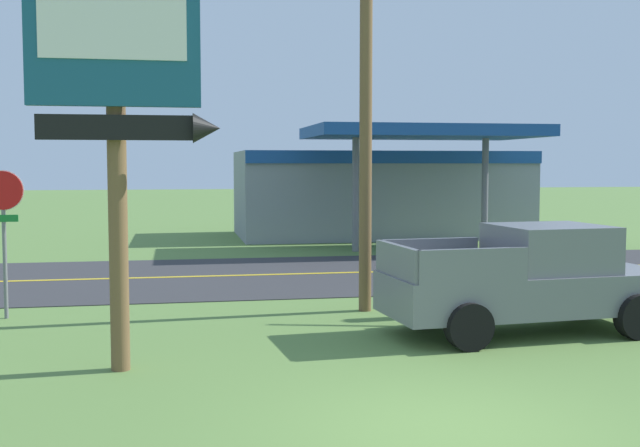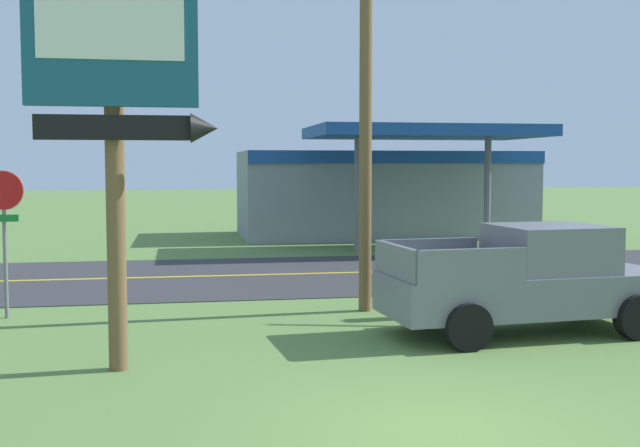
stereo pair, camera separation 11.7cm
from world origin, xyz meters
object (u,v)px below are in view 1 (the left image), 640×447
gas_station (381,191)px  utility_pole (366,80)px  motel_sign (120,90)px  pickup_grey_parked_on_lawn (530,280)px  stop_sign (3,217)px

gas_station → utility_pole: bearing=-105.9°
motel_sign → utility_pole: (4.65, 4.12, 0.65)m
motel_sign → utility_pole: utility_pole is taller
motel_sign → pickup_grey_parked_on_lawn: motel_sign is taller
motel_sign → utility_pole: size_ratio=0.68×
motel_sign → stop_sign: (-2.57, 4.58, -2.11)m
motel_sign → utility_pole: bearing=41.5°
utility_pole → pickup_grey_parked_on_lawn: 5.25m
motel_sign → gas_station: size_ratio=0.51×
gas_station → motel_sign: bearing=-114.3°
utility_pole → motel_sign: bearing=-138.5°
gas_station → stop_sign: bearing=-126.4°
motel_sign → utility_pole: 6.25m
pickup_grey_parked_on_lawn → gas_station: bearing=83.1°
motel_sign → pickup_grey_parked_on_lawn: (7.07, 1.46, -3.17)m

